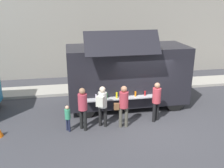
# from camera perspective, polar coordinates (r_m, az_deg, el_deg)

# --- Properties ---
(ground_plane) EXTENTS (60.00, 60.00, 0.00)m
(ground_plane) POSITION_cam_1_polar(r_m,az_deg,el_deg) (10.88, 8.58, -8.85)
(ground_plane) COLOR #38383D
(curb_strip) EXTENTS (28.00, 1.60, 0.15)m
(curb_strip) POSITION_cam_1_polar(r_m,az_deg,el_deg) (14.63, -14.60, -1.51)
(curb_strip) COLOR #9E998E
(curb_strip) RESTS_ON ground
(building_behind) EXTENTS (32.00, 2.40, 7.12)m
(building_behind) POSITION_cam_1_polar(r_m,az_deg,el_deg) (17.67, -11.43, 13.79)
(building_behind) COLOR gray
(building_behind) RESTS_ON ground
(food_truck_main) EXTENTS (5.59, 2.90, 3.82)m
(food_truck_main) POSITION_cam_1_polar(r_m,az_deg,el_deg) (11.92, 3.48, 2.21)
(food_truck_main) COLOR black
(food_truck_main) RESTS_ON ground
(trash_bin) EXTENTS (0.60, 0.60, 0.99)m
(trash_bin) POSITION_cam_1_polar(r_m,az_deg,el_deg) (15.49, 14.21, 1.30)
(trash_bin) COLOR #2E6338
(trash_bin) RESTS_ON ground
(customer_front_ordering) EXTENTS (0.59, 0.36, 1.79)m
(customer_front_ordering) POSITION_cam_1_polar(r_m,az_deg,el_deg) (10.05, 2.59, -4.39)
(customer_front_ordering) COLOR #4A483E
(customer_front_ordering) RESTS_ON ground
(customer_mid_with_backpack) EXTENTS (0.48, 0.57, 1.74)m
(customer_mid_with_backpack) POSITION_cam_1_polar(r_m,az_deg,el_deg) (10.08, -2.24, -4.27)
(customer_mid_with_backpack) COLOR black
(customer_mid_with_backpack) RESTS_ON ground
(customer_rear_waiting) EXTENTS (0.36, 0.36, 1.78)m
(customer_rear_waiting) POSITION_cam_1_polar(r_m,az_deg,el_deg) (9.91, -6.68, -4.82)
(customer_rear_waiting) COLOR black
(customer_rear_waiting) RESTS_ON ground
(customer_extra_browsing) EXTENTS (0.35, 0.35, 1.74)m
(customer_extra_browsing) POSITION_cam_1_polar(r_m,az_deg,el_deg) (10.71, 10.09, -3.27)
(customer_extra_browsing) COLOR black
(customer_extra_browsing) RESTS_ON ground
(child_near_queue) EXTENTS (0.22, 0.22, 1.09)m
(child_near_queue) POSITION_cam_1_polar(r_m,az_deg,el_deg) (10.06, -10.06, -7.19)
(child_near_queue) COLOR #1D223B
(child_near_queue) RESTS_ON ground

